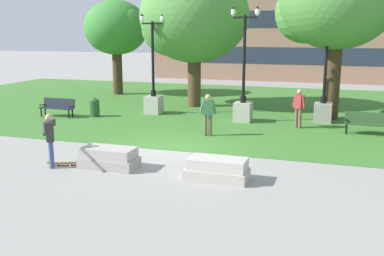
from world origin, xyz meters
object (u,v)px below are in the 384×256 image
skateboard (64,163)px  person_bystander_near_lawn (299,106)px  concrete_block_center (109,158)px  trash_bin (95,107)px  lamp_post_center (323,102)px  person_bystander_far_lawn (208,112)px  park_bench_near_left (58,106)px  lamp_post_left (243,99)px  lamp_post_right (153,94)px  concrete_block_left (217,169)px  park_bench_near_right (367,122)px  person_skateboarder (50,137)px

skateboard → person_bystander_near_lawn: bearing=51.1°
concrete_block_center → trash_bin: trash_bin is taller
lamp_post_center → concrete_block_center: bearing=-122.6°
concrete_block_center → lamp_post_center: lamp_post_center is taller
skateboard → person_bystander_far_lawn: 6.35m
skateboard → concrete_block_center: bearing=11.1°
concrete_block_center → park_bench_near_left: park_bench_near_left is taller
concrete_block_center → lamp_post_left: bearing=73.8°
lamp_post_center → trash_bin: 11.10m
lamp_post_center → person_bystander_far_lawn: 6.17m
lamp_post_left → lamp_post_right: 4.88m
lamp_post_left → lamp_post_center: size_ratio=1.12×
person_bystander_near_lawn → trash_bin: bearing=-177.8°
concrete_block_left → lamp_post_center: bearing=75.2°
lamp_post_right → park_bench_near_right: bearing=-9.8°
park_bench_near_left → park_bench_near_right: bearing=2.0°
lamp_post_center → park_bench_near_right: bearing=-49.0°
concrete_block_left → trash_bin: size_ratio=1.87×
park_bench_near_left → lamp_post_center: size_ratio=0.38×
concrete_block_left → park_bench_near_right: (4.39, 7.50, 0.23)m
park_bench_near_right → lamp_post_center: 2.85m
skateboard → trash_bin: (-3.35, 7.73, 0.42)m
lamp_post_left → trash_bin: size_ratio=5.51×
skateboard → lamp_post_center: size_ratio=0.22×
person_skateboarder → skateboard: size_ratio=1.68×
skateboard → person_skateboarder: bearing=-133.7°
concrete_block_left → person_bystander_near_lawn: size_ratio=1.05×
park_bench_near_left → lamp_post_right: (4.23, 2.28, 0.51)m
lamp_post_right → person_bystander_near_lawn: 7.57m
person_skateboarder → park_bench_near_right: 12.50m
lamp_post_left → trash_bin: (-7.30, -1.07, -0.58)m
person_skateboarder → trash_bin: 8.59m
park_bench_near_right → lamp_post_right: (-10.28, 1.78, 0.51)m
skateboard → lamp_post_right: lamp_post_right is taller
lamp_post_center → person_bystander_near_lawn: lamp_post_center is taller
concrete_block_left → lamp_post_right: (-5.88, 9.28, 0.74)m
concrete_block_center → person_bystander_near_lawn: size_ratio=1.05×
person_skateboarder → lamp_post_center: size_ratio=0.36×
concrete_block_left → park_bench_near_left: (-10.11, 6.99, 0.23)m
person_skateboarder → person_bystander_far_lawn: 6.64m
person_skateboarder → trash_bin: bearing=111.2°
park_bench_near_left → lamp_post_right: bearing=28.4°
concrete_block_left → park_bench_near_right: park_bench_near_right is taller
park_bench_near_left → concrete_block_center: bearing=-46.3°
park_bench_near_left → trash_bin: trash_bin is taller
park_bench_near_right → lamp_post_left: lamp_post_left is taller
concrete_block_center → concrete_block_left: (3.53, -0.11, 0.00)m
person_skateboarder → person_bystander_near_lawn: person_bystander_near_lawn is taller
concrete_block_left → lamp_post_right: bearing=122.4°
lamp_post_left → person_bystander_near_lawn: lamp_post_left is taller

